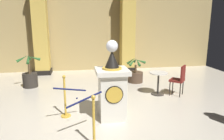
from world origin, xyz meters
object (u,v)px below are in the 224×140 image
stanchion_far (94,129)px  cafe_table (158,80)px  stanchion_near (65,102)px  pedestal_clock (112,88)px  potted_palm_left (30,78)px  cafe_chair_red (180,78)px  potted_palm_right (135,75)px

stanchion_far → cafe_table: 3.39m
stanchion_near → cafe_table: bearing=22.8°
pedestal_clock → potted_palm_left: bearing=130.1°
cafe_table → stanchion_far: bearing=-131.1°
pedestal_clock → stanchion_far: size_ratio=1.87×
stanchion_far → pedestal_clock: bearing=65.2°
stanchion_far → cafe_chair_red: 3.69m
stanchion_near → potted_palm_left: size_ratio=0.87×
potted_palm_right → stanchion_near: bearing=-132.9°
pedestal_clock → cafe_table: size_ratio=2.58×
stanchion_near → cafe_table: (2.81, 1.18, 0.10)m
pedestal_clock → potted_palm_left: size_ratio=1.55×
stanchion_far → potted_palm_right: (1.91, 4.05, -0.06)m
stanchion_far → potted_palm_left: potted_palm_left is taller
pedestal_clock → cafe_chair_red: (2.32, 1.23, -0.17)m
potted_palm_left → cafe_table: 4.44m
pedestal_clock → potted_palm_right: pedestal_clock is taller
potted_palm_right → potted_palm_left: bearing=-180.0°
stanchion_near → potted_palm_right: (2.49, 2.68, -0.08)m
potted_palm_right → cafe_chair_red: 1.96m
pedestal_clock → stanchion_near: 1.19m
potted_palm_left → potted_palm_right: size_ratio=1.22×
potted_palm_left → cafe_table: potted_palm_left is taller
cafe_table → cafe_chair_red: cafe_chair_red is taller
cafe_chair_red → stanchion_near: bearing=-164.0°
stanchion_near → cafe_chair_red: 3.56m
pedestal_clock → stanchion_far: 1.30m
cafe_table → cafe_chair_red: 0.65m
stanchion_near → cafe_chair_red: stanchion_near is taller
stanchion_near → potted_palm_left: 3.00m
stanchion_near → pedestal_clock: bearing=-12.6°
stanchion_far → cafe_table: (2.23, 2.55, 0.12)m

